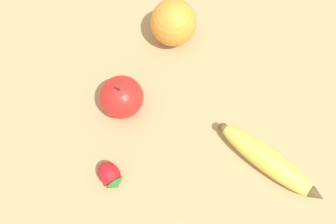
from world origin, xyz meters
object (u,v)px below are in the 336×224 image
Objects in this scene: banana at (269,161)px; apple at (122,97)px; orange at (173,23)px; strawberry at (110,176)px.

banana is 2.36× the size of apple.
orange is (0.04, -0.30, 0.02)m from banana.
apple is (0.14, 0.09, -0.01)m from orange.
orange reaches higher than strawberry.
orange is 1.62× the size of strawberry.
apple reaches higher than strawberry.
orange reaches higher than banana.
strawberry is (0.22, 0.21, -0.03)m from orange.
strawberry is 0.14m from apple.
apple is at bearing 138.67° from strawberry.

